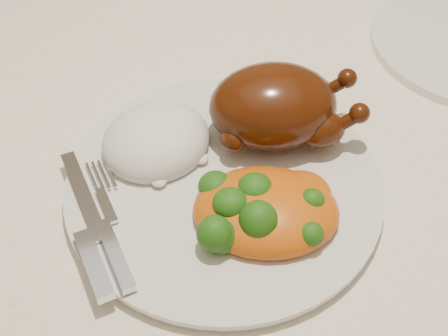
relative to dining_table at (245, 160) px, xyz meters
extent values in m
cube|color=brown|center=(0.00, 0.00, 0.07)|extent=(1.60, 0.90, 0.04)
cube|color=white|center=(0.00, 0.00, 0.10)|extent=(1.72, 1.02, 0.01)
cylinder|color=silver|center=(-0.06, -0.12, 0.11)|extent=(0.30, 0.30, 0.01)
ellipsoid|color=#471C07|center=(0.00, -0.07, 0.15)|extent=(0.14, 0.11, 0.08)
ellipsoid|color=#471C07|center=(-0.01, -0.08, 0.17)|extent=(0.07, 0.05, 0.03)
ellipsoid|color=#471C07|center=(0.04, -0.11, 0.14)|extent=(0.05, 0.04, 0.04)
sphere|color=#471C07|center=(0.07, -0.11, 0.16)|extent=(0.02, 0.02, 0.02)
ellipsoid|color=#471C07|center=(0.05, -0.06, 0.14)|extent=(0.05, 0.04, 0.04)
sphere|color=#471C07|center=(0.08, -0.06, 0.16)|extent=(0.02, 0.02, 0.02)
sphere|color=#471C07|center=(-0.04, -0.10, 0.14)|extent=(0.03, 0.03, 0.03)
sphere|color=#471C07|center=(-0.03, -0.04, 0.14)|extent=(0.03, 0.03, 0.03)
ellipsoid|color=white|center=(-0.11, -0.07, 0.13)|extent=(0.14, 0.13, 0.06)
ellipsoid|color=#D65E0D|center=(-0.03, -0.17, 0.12)|extent=(0.15, 0.13, 0.04)
ellipsoid|color=#D65E0D|center=(0.00, -0.16, 0.13)|extent=(0.06, 0.05, 0.03)
ellipsoid|color=#163C0A|center=(-0.05, -0.19, 0.14)|extent=(0.03, 0.03, 0.04)
ellipsoid|color=#163C0A|center=(-0.04, -0.20, 0.14)|extent=(0.02, 0.02, 0.02)
ellipsoid|color=#163C0A|center=(-0.04, -0.16, 0.14)|extent=(0.03, 0.03, 0.03)
ellipsoid|color=#163C0A|center=(-0.07, -0.17, 0.14)|extent=(0.03, 0.03, 0.03)
ellipsoid|color=#163C0A|center=(-0.07, -0.14, 0.13)|extent=(0.03, 0.03, 0.03)
ellipsoid|color=#163C0A|center=(-0.08, -0.19, 0.13)|extent=(0.03, 0.03, 0.03)
ellipsoid|color=#163C0A|center=(-0.09, -0.19, 0.14)|extent=(0.03, 0.03, 0.03)
ellipsoid|color=#163C0A|center=(0.00, -0.18, 0.14)|extent=(0.02, 0.02, 0.02)
ellipsoid|color=#163C0A|center=(-0.01, -0.21, 0.13)|extent=(0.02, 0.02, 0.02)
cube|color=silver|center=(-0.19, -0.11, 0.12)|extent=(0.03, 0.11, 0.00)
cube|color=silver|center=(-0.19, -0.19, 0.12)|extent=(0.03, 0.07, 0.01)
cube|color=silver|center=(-0.17, -0.18, 0.12)|extent=(0.02, 0.08, 0.01)
cube|color=silver|center=(-0.17, -0.11, 0.12)|extent=(0.03, 0.08, 0.00)
camera|label=1|loc=(-0.16, -0.49, 0.56)|focal=50.00mm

